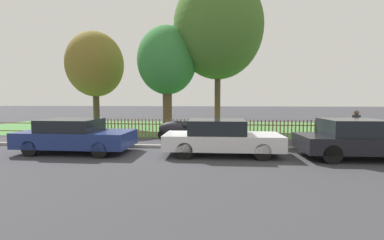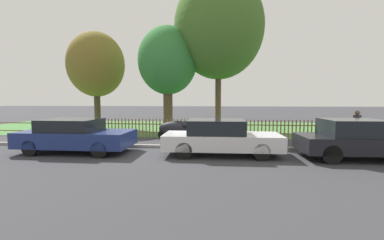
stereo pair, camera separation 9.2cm
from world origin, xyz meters
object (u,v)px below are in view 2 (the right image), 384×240
(parked_car_navy_estate, at_px, (356,139))
(parked_car_silver_hatchback, at_px, (76,135))
(parked_car_black_saloon, at_px, (220,137))
(tree_behind_motorcycle, at_px, (168,61))
(pedestrian_near_fence, at_px, (357,126))
(tree_nearest_kerb, at_px, (96,65))
(covered_motorcycle, at_px, (178,128))
(tree_mid_park, at_px, (219,28))

(parked_car_navy_estate, bearing_deg, parked_car_silver_hatchback, 177.72)
(parked_car_black_saloon, bearing_deg, tree_behind_motorcycle, 115.14)
(parked_car_silver_hatchback, height_order, pedestrian_near_fence, pedestrian_near_fence)
(parked_car_silver_hatchback, bearing_deg, parked_car_navy_estate, -0.34)
(tree_nearest_kerb, distance_m, tree_behind_motorcycle, 5.21)
(parked_car_silver_hatchback, relative_size, parked_car_navy_estate, 1.09)
(parked_car_silver_hatchback, bearing_deg, tree_nearest_kerb, 110.61)
(tree_nearest_kerb, distance_m, pedestrian_near_fence, 15.46)
(parked_car_navy_estate, bearing_deg, covered_motorcycle, 152.13)
(parked_car_navy_estate, distance_m, tree_mid_park, 10.37)
(tree_nearest_kerb, height_order, pedestrian_near_fence, tree_nearest_kerb)
(parked_car_black_saloon, height_order, tree_nearest_kerb, tree_nearest_kerb)
(parked_car_black_saloon, bearing_deg, covered_motorcycle, 122.06)
(parked_car_silver_hatchback, bearing_deg, tree_behind_motorcycle, 70.96)
(parked_car_navy_estate, xyz_separation_m, tree_nearest_kerb, (-12.80, 7.78, 3.65))
(tree_behind_motorcycle, bearing_deg, tree_nearest_kerb, 168.10)
(parked_car_silver_hatchback, distance_m, parked_car_black_saloon, 5.48)
(tree_nearest_kerb, relative_size, tree_mid_park, 0.68)
(parked_car_navy_estate, bearing_deg, tree_behind_motorcycle, 137.70)
(parked_car_silver_hatchback, bearing_deg, pedestrian_near_fence, 12.55)
(parked_car_silver_hatchback, bearing_deg, covered_motorcycle, 42.14)
(tree_nearest_kerb, bearing_deg, pedestrian_near_fence, -20.21)
(covered_motorcycle, distance_m, pedestrian_near_fence, 7.91)
(covered_motorcycle, distance_m, tree_behind_motorcycle, 5.21)
(parked_car_black_saloon, height_order, tree_behind_motorcycle, tree_behind_motorcycle)
(covered_motorcycle, bearing_deg, tree_behind_motorcycle, 110.03)
(tree_nearest_kerb, bearing_deg, tree_mid_park, -3.28)
(parked_car_navy_estate, height_order, tree_mid_park, tree_mid_park)
(parked_car_black_saloon, bearing_deg, parked_car_navy_estate, -3.06)
(tree_mid_park, height_order, pedestrian_near_fence, tree_mid_park)
(tree_nearest_kerb, height_order, tree_mid_park, tree_mid_park)
(parked_car_black_saloon, relative_size, covered_motorcycle, 2.15)
(covered_motorcycle, bearing_deg, tree_nearest_kerb, 145.53)
(parked_car_black_saloon, bearing_deg, tree_nearest_kerb, 136.72)
(parked_car_navy_estate, relative_size, tree_nearest_kerb, 0.59)
(tree_behind_motorcycle, height_order, tree_mid_park, tree_mid_park)
(covered_motorcycle, bearing_deg, parked_car_silver_hatchback, -137.27)
(covered_motorcycle, relative_size, tree_nearest_kerb, 0.30)
(parked_car_silver_hatchback, xyz_separation_m, parked_car_navy_estate, (10.04, -0.18, 0.03))
(parked_car_silver_hatchback, height_order, tree_behind_motorcycle, tree_behind_motorcycle)
(covered_motorcycle, xyz_separation_m, tree_mid_park, (1.94, 4.03, 5.83))
(covered_motorcycle, distance_m, tree_mid_park, 7.35)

